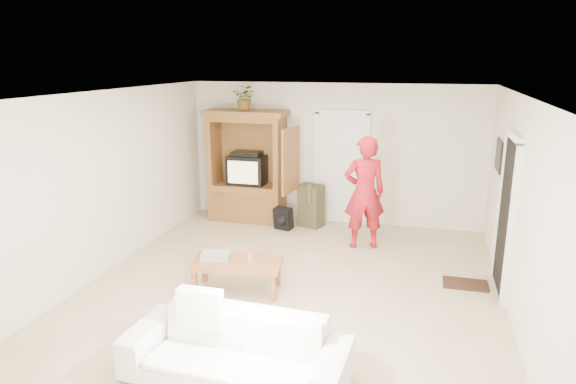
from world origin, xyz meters
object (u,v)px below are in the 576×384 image
(armoire, at_px, (249,173))
(sofa, at_px, (236,350))
(coffee_table, at_px, (237,265))
(man, at_px, (364,193))

(armoire, distance_m, sofa, 5.19)
(sofa, bearing_deg, armoire, 110.66)
(armoire, bearing_deg, coffee_table, -73.49)
(armoire, bearing_deg, man, -22.27)
(coffee_table, bearing_deg, sofa, -78.74)
(man, xyz_separation_m, sofa, (-0.73, -3.96, -0.61))
(man, xyz_separation_m, coffee_table, (-1.40, -2.12, -0.54))
(armoire, distance_m, man, 2.50)
(man, relative_size, sofa, 0.86)
(sofa, bearing_deg, man, 82.32)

